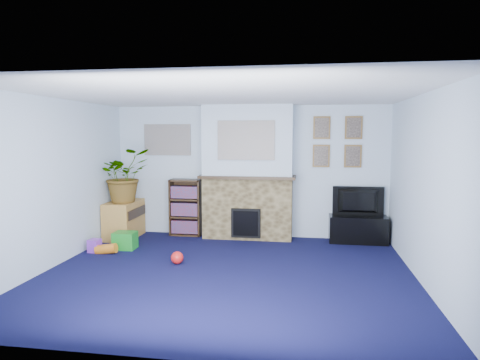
% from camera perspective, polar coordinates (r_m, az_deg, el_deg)
% --- Properties ---
extents(floor, '(5.00, 4.50, 0.01)m').
position_cam_1_polar(floor, '(5.93, -1.77, -12.42)').
color(floor, '#0D0E34').
rests_on(floor, ground).
extents(ceiling, '(5.00, 4.50, 0.01)m').
position_cam_1_polar(ceiling, '(5.64, -1.85, 11.36)').
color(ceiling, white).
rests_on(ceiling, wall_back).
extents(wall_back, '(5.00, 0.04, 2.40)m').
position_cam_1_polar(wall_back, '(7.87, 1.22, 1.13)').
color(wall_back, silver).
rests_on(wall_back, ground).
extents(wall_front, '(5.00, 0.04, 2.40)m').
position_cam_1_polar(wall_front, '(3.50, -8.67, -5.22)').
color(wall_front, silver).
rests_on(wall_front, ground).
extents(wall_left, '(0.04, 4.50, 2.40)m').
position_cam_1_polar(wall_left, '(6.60, -23.67, -0.35)').
color(wall_left, silver).
rests_on(wall_left, ground).
extents(wall_right, '(0.04, 4.50, 2.40)m').
position_cam_1_polar(wall_right, '(5.75, 23.47, -1.22)').
color(wall_right, silver).
rests_on(wall_right, ground).
extents(chimney_breast, '(1.72, 0.50, 2.40)m').
position_cam_1_polar(chimney_breast, '(7.67, 1.02, 0.88)').
color(chimney_breast, brown).
rests_on(chimney_breast, ground).
extents(collage_main, '(1.00, 0.03, 0.68)m').
position_cam_1_polar(collage_main, '(7.43, 0.80, 5.32)').
color(collage_main, gray).
rests_on(collage_main, chimney_breast).
extents(collage_left, '(0.90, 0.03, 0.58)m').
position_cam_1_polar(collage_left, '(8.18, -9.65, 5.30)').
color(collage_left, gray).
rests_on(collage_left, wall_back).
extents(portrait_tl, '(0.30, 0.03, 0.40)m').
position_cam_1_polar(portrait_tl, '(7.76, 10.84, 6.87)').
color(portrait_tl, brown).
rests_on(portrait_tl, wall_back).
extents(portrait_tr, '(0.30, 0.03, 0.40)m').
position_cam_1_polar(portrait_tr, '(7.80, 14.91, 6.77)').
color(portrait_tr, brown).
rests_on(portrait_tr, wall_back).
extents(portrait_bl, '(0.30, 0.03, 0.40)m').
position_cam_1_polar(portrait_bl, '(7.77, 10.77, 3.18)').
color(portrait_bl, brown).
rests_on(portrait_bl, wall_back).
extents(portrait_br, '(0.30, 0.03, 0.40)m').
position_cam_1_polar(portrait_br, '(7.80, 14.81, 3.10)').
color(portrait_br, brown).
rests_on(portrait_br, wall_back).
extents(tv_stand, '(0.99, 0.42, 0.47)m').
position_cam_1_polar(tv_stand, '(7.79, 15.44, -6.41)').
color(tv_stand, black).
rests_on(tv_stand, ground).
extents(television, '(0.88, 0.12, 0.51)m').
position_cam_1_polar(television, '(7.72, 15.53, -2.77)').
color(television, black).
rests_on(television, tv_stand).
extents(bookshelf, '(0.58, 0.28, 1.05)m').
position_cam_1_polar(bookshelf, '(8.06, -7.23, -3.80)').
color(bookshelf, '#312011').
rests_on(bookshelf, ground).
extents(sideboard, '(0.48, 0.86, 0.67)m').
position_cam_1_polar(sideboard, '(8.13, -15.20, -4.98)').
color(sideboard, '#B8843B').
rests_on(sideboard, ground).
extents(potted_plant, '(1.14, 1.15, 0.97)m').
position_cam_1_polar(potted_plant, '(7.95, -15.18, 0.61)').
color(potted_plant, '#26661E').
rests_on(potted_plant, sideboard).
extents(mantel_clock, '(0.11, 0.07, 0.15)m').
position_cam_1_polar(mantel_clock, '(7.62, 1.18, 1.12)').
color(mantel_clock, gold).
rests_on(mantel_clock, chimney_breast).
extents(mantel_candle, '(0.05, 0.05, 0.17)m').
position_cam_1_polar(mantel_candle, '(7.59, 3.18, 1.17)').
color(mantel_candle, '#B2BFC6').
rests_on(mantel_candle, chimney_breast).
extents(mantel_teddy, '(0.12, 0.12, 0.12)m').
position_cam_1_polar(mantel_teddy, '(7.74, -3.62, 1.14)').
color(mantel_teddy, gray).
rests_on(mantel_teddy, chimney_breast).
extents(mantel_can, '(0.06, 0.06, 0.12)m').
position_cam_1_polar(mantel_can, '(7.56, 6.53, 0.96)').
color(mantel_can, purple).
rests_on(mantel_can, chimney_breast).
extents(green_crate, '(0.36, 0.29, 0.28)m').
position_cam_1_polar(green_crate, '(7.36, -15.07, -7.80)').
color(green_crate, '#198C26').
rests_on(green_crate, ground).
extents(toy_ball, '(0.18, 0.18, 0.18)m').
position_cam_1_polar(toy_ball, '(6.40, -8.38, -10.23)').
color(toy_ball, red).
rests_on(toy_ball, ground).
extents(toy_block, '(0.18, 0.18, 0.21)m').
position_cam_1_polar(toy_block, '(7.32, -18.83, -8.24)').
color(toy_block, purple).
rests_on(toy_block, ground).
extents(toy_tube, '(0.35, 0.16, 0.20)m').
position_cam_1_polar(toy_tube, '(7.19, -17.41, -8.78)').
color(toy_tube, orange).
rests_on(toy_tube, ground).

